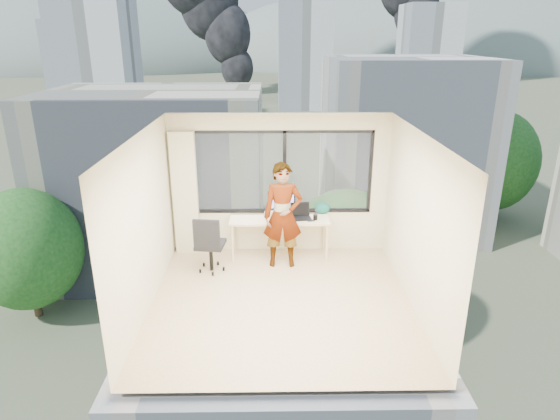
{
  "coord_description": "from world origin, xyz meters",
  "views": [
    {
      "loc": [
        -0.12,
        -6.53,
        3.9
      ],
      "look_at": [
        0.0,
        1.0,
        1.15
      ],
      "focal_mm": 31.0,
      "sensor_mm": 36.0,
      "label": 1
    }
  ],
  "objects_px": {
    "laptop": "(301,212)",
    "handbag": "(322,208)",
    "game_console": "(274,212)",
    "person": "(283,215)",
    "desk": "(279,237)",
    "chair": "(210,243)",
    "monitor": "(281,203)"
  },
  "relations": [
    {
      "from": "person",
      "to": "desk",
      "type": "bearing_deg",
      "value": 97.94
    },
    {
      "from": "person",
      "to": "laptop",
      "type": "relative_size",
      "value": 4.72
    },
    {
      "from": "game_console",
      "to": "laptop",
      "type": "relative_size",
      "value": 0.8
    },
    {
      "from": "laptop",
      "to": "person",
      "type": "bearing_deg",
      "value": -142.59
    },
    {
      "from": "chair",
      "to": "laptop",
      "type": "relative_size",
      "value": 2.64
    },
    {
      "from": "chair",
      "to": "person",
      "type": "bearing_deg",
      "value": 16.78
    },
    {
      "from": "desk",
      "to": "chair",
      "type": "relative_size",
      "value": 1.72
    },
    {
      "from": "person",
      "to": "handbag",
      "type": "bearing_deg",
      "value": 36.7
    },
    {
      "from": "desk",
      "to": "game_console",
      "type": "bearing_deg",
      "value": 112.25
    },
    {
      "from": "monitor",
      "to": "game_console",
      "type": "height_order",
      "value": "monitor"
    },
    {
      "from": "chair",
      "to": "handbag",
      "type": "height_order",
      "value": "chair"
    },
    {
      "from": "desk",
      "to": "laptop",
      "type": "xyz_separation_m",
      "value": [
        0.38,
        -0.02,
        0.5
      ]
    },
    {
      "from": "handbag",
      "to": "person",
      "type": "bearing_deg",
      "value": -152.81
    },
    {
      "from": "game_console",
      "to": "laptop",
      "type": "distance_m",
      "value": 0.55
    },
    {
      "from": "monitor",
      "to": "game_console",
      "type": "xyz_separation_m",
      "value": [
        -0.14,
        0.15,
        -0.22
      ]
    },
    {
      "from": "desk",
      "to": "monitor",
      "type": "xyz_separation_m",
      "value": [
        0.04,
        0.09,
        0.64
      ]
    },
    {
      "from": "person",
      "to": "chair",
      "type": "bearing_deg",
      "value": -171.02
    },
    {
      "from": "person",
      "to": "handbag",
      "type": "distance_m",
      "value": 0.94
    },
    {
      "from": "person",
      "to": "laptop",
      "type": "distance_m",
      "value": 0.47
    },
    {
      "from": "laptop",
      "to": "chair",
      "type": "bearing_deg",
      "value": -168.62
    },
    {
      "from": "game_console",
      "to": "laptop",
      "type": "height_order",
      "value": "laptop"
    },
    {
      "from": "desk",
      "to": "person",
      "type": "height_order",
      "value": "person"
    },
    {
      "from": "laptop",
      "to": "handbag",
      "type": "height_order",
      "value": "laptop"
    },
    {
      "from": "desk",
      "to": "laptop",
      "type": "relative_size",
      "value": 4.55
    },
    {
      "from": "desk",
      "to": "game_console",
      "type": "relative_size",
      "value": 5.71
    },
    {
      "from": "desk",
      "to": "person",
      "type": "bearing_deg",
      "value": -81.17
    },
    {
      "from": "monitor",
      "to": "handbag",
      "type": "bearing_deg",
      "value": -8.36
    },
    {
      "from": "chair",
      "to": "game_console",
      "type": "height_order",
      "value": "chair"
    },
    {
      "from": "monitor",
      "to": "desk",
      "type": "bearing_deg",
      "value": -130.31
    },
    {
      "from": "laptop",
      "to": "handbag",
      "type": "bearing_deg",
      "value": 22.76
    },
    {
      "from": "laptop",
      "to": "desk",
      "type": "bearing_deg",
      "value": 168.97
    },
    {
      "from": "desk",
      "to": "laptop",
      "type": "bearing_deg",
      "value": -3.35
    }
  ]
}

